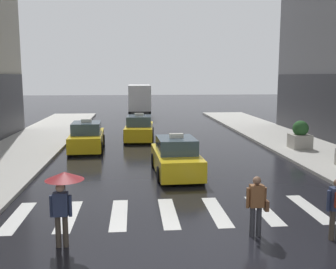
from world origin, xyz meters
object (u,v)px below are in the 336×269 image
at_px(box_truck, 139,99).
at_px(taxi_second, 87,137).
at_px(taxi_lead, 176,158).
at_px(taxi_third, 139,129).
at_px(planter_mid_block, 300,136).
at_px(pedestrian_with_handbag, 257,203).
at_px(pedestrian_with_umbrella, 63,189).

bearing_deg(box_truck, taxi_second, -100.34).
relative_size(taxi_lead, taxi_third, 0.99).
relative_size(box_truck, planter_mid_block, 4.71).
height_order(taxi_lead, pedestrian_with_handbag, taxi_lead).
relative_size(taxi_lead, planter_mid_block, 2.88).
relative_size(taxi_third, pedestrian_with_umbrella, 2.38).
distance_m(taxi_second, box_truck, 18.63).
height_order(pedestrian_with_umbrella, planter_mid_block, pedestrian_with_umbrella).
height_order(taxi_second, taxi_third, same).
bearing_deg(pedestrian_with_umbrella, pedestrian_with_handbag, 2.58).
xyz_separation_m(taxi_second, pedestrian_with_handbag, (5.99, -13.05, 0.21)).
bearing_deg(pedestrian_with_handbag, pedestrian_with_umbrella, -177.42).
bearing_deg(box_truck, taxi_third, -90.90).
relative_size(taxi_lead, pedestrian_with_handbag, 2.79).
height_order(taxi_second, planter_mid_block, taxi_second).
bearing_deg(pedestrian_with_handbag, box_truck, 94.83).
relative_size(box_truck, pedestrian_with_umbrella, 3.89).
distance_m(taxi_lead, box_truck, 24.48).
relative_size(pedestrian_with_umbrella, planter_mid_block, 1.21).
height_order(taxi_second, box_truck, box_truck).
relative_size(taxi_second, pedestrian_with_umbrella, 2.37).
height_order(taxi_third, pedestrian_with_handbag, taxi_third).
xyz_separation_m(taxi_third, planter_mid_block, (9.15, -4.87, 0.15)).
height_order(taxi_lead, box_truck, box_truck).
xyz_separation_m(taxi_lead, planter_mid_block, (7.68, 4.67, 0.15)).
distance_m(taxi_lead, planter_mid_block, 8.99).
height_order(pedestrian_with_handbag, planter_mid_block, planter_mid_block).
bearing_deg(planter_mid_block, pedestrian_with_handbag, -118.39).
bearing_deg(taxi_second, pedestrian_with_handbag, -65.36).
height_order(taxi_lead, taxi_third, same).
relative_size(taxi_second, planter_mid_block, 2.87).
distance_m(taxi_third, box_truck, 14.93).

